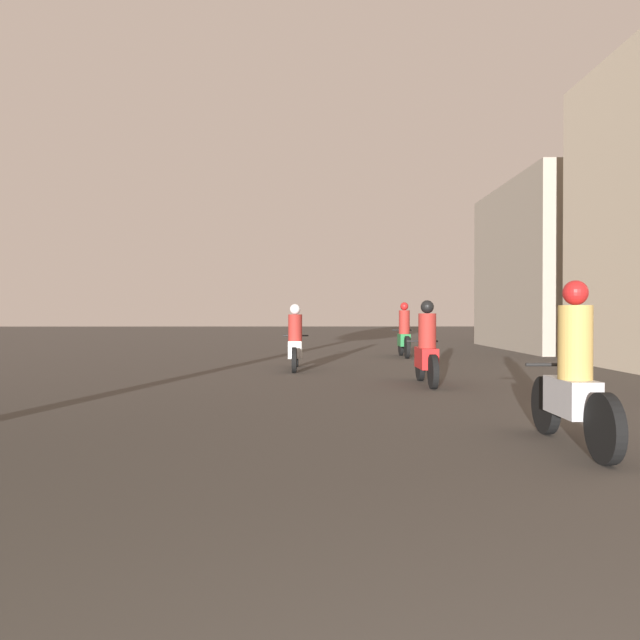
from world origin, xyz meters
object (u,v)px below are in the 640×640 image
at_px(motorcycle_green, 404,335).
at_px(building_right_far, 566,267).
at_px(motorcycle_silver, 573,381).
at_px(motorcycle_white, 295,344).
at_px(motorcycle_red, 427,351).

bearing_deg(motorcycle_green, building_right_far, 38.94).
distance_m(motorcycle_silver, motorcycle_white, 8.87).
height_order(motorcycle_green, building_right_far, building_right_far).
xyz_separation_m(motorcycle_green, building_right_far, (6.47, 4.00, 2.32)).
bearing_deg(motorcycle_silver, building_right_far, 70.19).
xyz_separation_m(motorcycle_silver, motorcycle_red, (-0.46, 5.33, -0.04)).
xyz_separation_m(motorcycle_white, building_right_far, (9.58, 8.14, 2.37)).
bearing_deg(motorcycle_red, motorcycle_white, 119.94).
bearing_deg(motorcycle_red, motorcycle_green, 75.58).
distance_m(motorcycle_silver, motorcycle_red, 5.35).
bearing_deg(motorcycle_silver, motorcycle_red, 97.00).
bearing_deg(motorcycle_red, building_right_far, 48.17).
height_order(motorcycle_silver, motorcycle_green, motorcycle_green).
relative_size(motorcycle_red, building_right_far, 0.24).
height_order(motorcycle_red, motorcycle_white, motorcycle_red).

